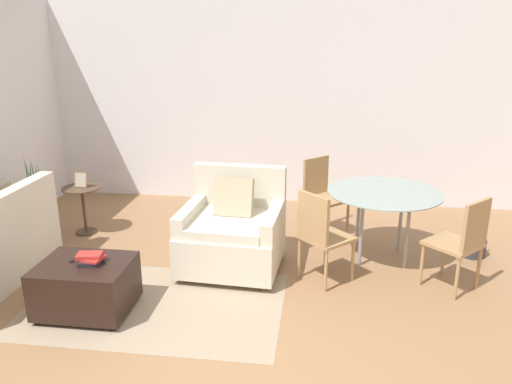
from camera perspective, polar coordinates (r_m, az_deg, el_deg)
name	(u,v)px	position (r m, az deg, el deg)	size (l,w,h in m)	color
wall_back	(276,103)	(6.85, 2.25, 10.13)	(12.00, 0.06, 2.75)	white
area_rug	(156,304)	(4.58, -11.34, -12.45)	(2.22, 1.41, 0.01)	gray
armchair	(233,233)	(5.01, -2.69, -4.67)	(1.01, 0.97, 0.98)	beige
ottoman	(86,285)	(4.52, -18.85, -10.06)	(0.75, 0.61, 0.45)	black
book_stack	(90,259)	(4.40, -18.40, -7.24)	(0.23, 0.20, 0.09)	black
tv_remote_primary	(78,259)	(4.51, -19.68, -7.27)	(0.13, 0.13, 0.01)	black
potted_plant	(37,216)	(6.44, -23.72, -2.57)	(0.38, 0.38, 0.97)	maroon
side_table	(83,201)	(6.19, -19.15, -0.94)	(0.45, 0.45, 0.57)	#4C3828
picture_frame	(81,180)	(6.12, -19.39, 1.30)	(0.15, 0.07, 0.18)	#8C6647
dining_table	(384,199)	(5.28, 14.40, -0.75)	(1.16, 1.16, 0.73)	#8C9E99
dining_chair_near_left	(320,232)	(4.69, 7.37, -4.50)	(0.59, 0.59, 0.90)	tan
dining_chair_near_right	(463,239)	(4.87, 22.57, -4.94)	(0.59, 0.59, 0.90)	tan
dining_chair_far_left	(321,191)	(5.89, 7.48, 0.16)	(0.59, 0.59, 0.90)	tan
potted_plant_small	(473,242)	(5.82, 23.60, -5.30)	(0.26, 0.26, 0.55)	#333338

